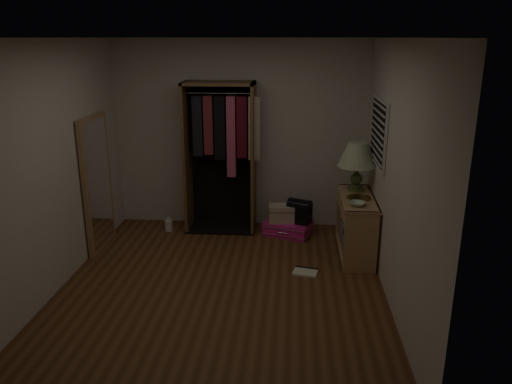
{
  "coord_description": "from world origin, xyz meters",
  "views": [
    {
      "loc": [
        0.74,
        -4.83,
        2.6
      ],
      "look_at": [
        0.3,
        0.95,
        0.8
      ],
      "focal_mm": 35.0,
      "sensor_mm": 36.0,
      "label": 1
    }
  ],
  "objects_px": {
    "open_wardrobe": "(224,144)",
    "black_bag": "(299,211)",
    "white_jug": "(169,225)",
    "pink_suitcase": "(288,228)",
    "console_bookshelf": "(355,223)",
    "floor_mirror": "(97,183)",
    "train_case": "(282,213)",
    "table_lamp": "(358,156)"
  },
  "relations": [
    {
      "from": "train_case",
      "to": "table_lamp",
      "type": "xyz_separation_m",
      "value": [
        0.94,
        -0.31,
        0.89
      ]
    },
    {
      "from": "floor_mirror",
      "to": "pink_suitcase",
      "type": "height_order",
      "value": "floor_mirror"
    },
    {
      "from": "console_bookshelf",
      "to": "black_bag",
      "type": "relative_size",
      "value": 3.09
    },
    {
      "from": "black_bag",
      "to": "table_lamp",
      "type": "height_order",
      "value": "table_lamp"
    },
    {
      "from": "pink_suitcase",
      "to": "table_lamp",
      "type": "relative_size",
      "value": 1.19
    },
    {
      "from": "floor_mirror",
      "to": "train_case",
      "type": "xyz_separation_m",
      "value": [
        2.3,
        0.58,
        -0.54
      ]
    },
    {
      "from": "open_wardrobe",
      "to": "table_lamp",
      "type": "bearing_deg",
      "value": -15.82
    },
    {
      "from": "train_case",
      "to": "table_lamp",
      "type": "bearing_deg",
      "value": -22.13
    },
    {
      "from": "console_bookshelf",
      "to": "train_case",
      "type": "relative_size",
      "value": 3.07
    },
    {
      "from": "pink_suitcase",
      "to": "train_case",
      "type": "distance_m",
      "value": 0.23
    },
    {
      "from": "black_bag",
      "to": "pink_suitcase",
      "type": "bearing_deg",
      "value": -169.3
    },
    {
      "from": "open_wardrobe",
      "to": "pink_suitcase",
      "type": "xyz_separation_m",
      "value": [
        0.9,
        -0.17,
        -1.13
      ]
    },
    {
      "from": "pink_suitcase",
      "to": "black_bag",
      "type": "distance_m",
      "value": 0.3
    },
    {
      "from": "floor_mirror",
      "to": "train_case",
      "type": "distance_m",
      "value": 2.44
    },
    {
      "from": "console_bookshelf",
      "to": "table_lamp",
      "type": "bearing_deg",
      "value": 88.76
    },
    {
      "from": "train_case",
      "to": "table_lamp",
      "type": "relative_size",
      "value": 0.6
    },
    {
      "from": "floor_mirror",
      "to": "white_jug",
      "type": "relative_size",
      "value": 8.84
    },
    {
      "from": "console_bookshelf",
      "to": "black_bag",
      "type": "height_order",
      "value": "console_bookshelf"
    },
    {
      "from": "table_lamp",
      "to": "open_wardrobe",
      "type": "bearing_deg",
      "value": 164.18
    },
    {
      "from": "white_jug",
      "to": "black_bag",
      "type": "bearing_deg",
      "value": -1.15
    },
    {
      "from": "table_lamp",
      "to": "train_case",
      "type": "bearing_deg",
      "value": 161.99
    },
    {
      "from": "open_wardrobe",
      "to": "table_lamp",
      "type": "xyz_separation_m",
      "value": [
        1.74,
        -0.49,
        -0.02
      ]
    },
    {
      "from": "white_jug",
      "to": "pink_suitcase",
      "type": "bearing_deg",
      "value": -0.01
    },
    {
      "from": "console_bookshelf",
      "to": "open_wardrobe",
      "type": "bearing_deg",
      "value": 157.54
    },
    {
      "from": "open_wardrobe",
      "to": "pink_suitcase",
      "type": "distance_m",
      "value": 1.45
    },
    {
      "from": "open_wardrobe",
      "to": "floor_mirror",
      "type": "distance_m",
      "value": 1.73
    },
    {
      "from": "black_bag",
      "to": "white_jug",
      "type": "bearing_deg",
      "value": -156.34
    },
    {
      "from": "console_bookshelf",
      "to": "open_wardrobe",
      "type": "height_order",
      "value": "open_wardrobe"
    },
    {
      "from": "table_lamp",
      "to": "white_jug",
      "type": "xyz_separation_m",
      "value": [
        -2.52,
        0.32,
        -1.12
      ]
    },
    {
      "from": "console_bookshelf",
      "to": "white_jug",
      "type": "relative_size",
      "value": 5.82
    },
    {
      "from": "console_bookshelf",
      "to": "table_lamp",
      "type": "relative_size",
      "value": 1.83
    },
    {
      "from": "train_case",
      "to": "open_wardrobe",
      "type": "bearing_deg",
      "value": 162.68
    },
    {
      "from": "console_bookshelf",
      "to": "black_bag",
      "type": "distance_m",
      "value": 0.86
    },
    {
      "from": "open_wardrobe",
      "to": "white_jug",
      "type": "xyz_separation_m",
      "value": [
        -0.78,
        -0.17,
        -1.14
      ]
    },
    {
      "from": "console_bookshelf",
      "to": "floor_mirror",
      "type": "relative_size",
      "value": 0.66
    },
    {
      "from": "floor_mirror",
      "to": "train_case",
      "type": "bearing_deg",
      "value": 14.16
    },
    {
      "from": "black_bag",
      "to": "white_jug",
      "type": "distance_m",
      "value": 1.84
    },
    {
      "from": "open_wardrobe",
      "to": "black_bag",
      "type": "distance_m",
      "value": 1.37
    },
    {
      "from": "train_case",
      "to": "pink_suitcase",
      "type": "bearing_deg",
      "value": 6.69
    },
    {
      "from": "console_bookshelf",
      "to": "floor_mirror",
      "type": "xyz_separation_m",
      "value": [
        -3.24,
        -0.05,
        0.46
      ]
    },
    {
      "from": "pink_suitcase",
      "to": "white_jug",
      "type": "height_order",
      "value": "white_jug"
    },
    {
      "from": "open_wardrobe",
      "to": "white_jug",
      "type": "bearing_deg",
      "value": -167.64
    }
  ]
}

